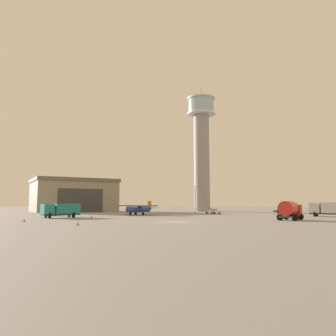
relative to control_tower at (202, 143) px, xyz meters
name	(u,v)px	position (x,y,z in m)	size (l,w,h in m)	color
ground_plane	(176,222)	(-8.12, -61.04, -23.07)	(400.00, 400.00, 0.00)	gray
control_tower	(202,143)	(0.00, 0.00, 0.00)	(9.56, 9.56, 42.76)	gray
hangar	(73,195)	(-42.01, -4.90, -17.89)	(31.99, 30.68, 10.33)	gray
airplane_blue	(139,208)	(-16.88, -34.11, -21.55)	(9.72, 8.55, 3.26)	#2847A8
truck_flatbed_green	(289,209)	(20.45, -24.60, -21.75)	(6.21, 4.18, 2.76)	#38383D
truck_fuel_tanker_red	(290,210)	(10.07, -56.06, -21.41)	(5.04, 6.01, 3.04)	#38383D
truck_box_teal	(61,210)	(-29.68, -48.64, -21.54)	(6.74, 6.26, 2.60)	#38383D
truck_box_silver	(329,208)	(22.46, -42.33, -21.42)	(7.06, 5.86, 2.86)	#38383D
car_white	(213,211)	(0.99, -24.99, -22.33)	(3.95, 4.79, 1.37)	white
car_yellow	(50,212)	(-36.04, -37.73, -22.33)	(3.75, 4.51, 1.37)	gold
light_post_north	(195,196)	(-3.28, -19.57, -18.47)	(0.44, 0.44, 7.60)	#38383D
traffic_cone_near_left	(78,223)	(-20.13, -68.80, -22.74)	(0.36, 0.36, 0.67)	black
traffic_cone_near_right	(24,220)	(-30.30, -61.69, -22.79)	(0.36, 0.36, 0.57)	black
traffic_cone_mid_apron	(92,216)	(-23.81, -48.81, -22.80)	(0.36, 0.36, 0.54)	black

